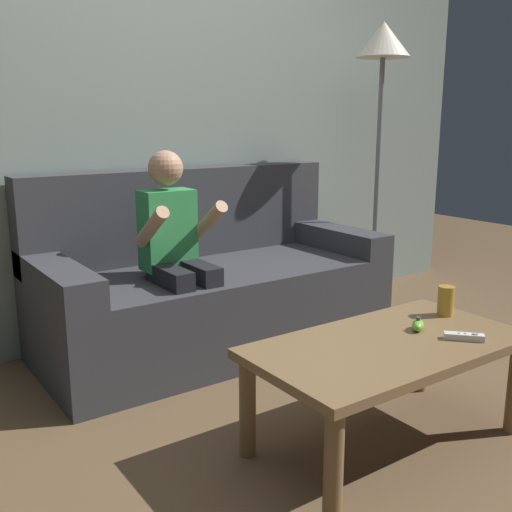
% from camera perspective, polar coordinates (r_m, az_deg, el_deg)
% --- Properties ---
extents(ground_plane, '(9.67, 9.67, 0.00)m').
position_cam_1_polar(ground_plane, '(2.35, 7.34, -17.32)').
color(ground_plane, brown).
extents(wall_back, '(4.84, 0.05, 2.50)m').
position_cam_1_polar(wall_back, '(3.33, -10.57, 13.88)').
color(wall_back, gray).
rests_on(wall_back, ground).
extents(couch, '(1.81, 0.80, 0.92)m').
position_cam_1_polar(couch, '(3.18, -4.43, -3.02)').
color(couch, '#38383D').
rests_on(couch, ground).
extents(person_seated_on_couch, '(0.35, 0.43, 1.04)m').
position_cam_1_polar(person_seated_on_couch, '(2.81, -7.53, 0.74)').
color(person_seated_on_couch, black).
rests_on(person_seated_on_couch, ground).
extents(coffee_table, '(1.03, 0.55, 0.40)m').
position_cam_1_polar(coffee_table, '(2.24, 12.52, -9.39)').
color(coffee_table, brown).
rests_on(coffee_table, ground).
extents(game_remote_white_near_edge, '(0.12, 0.13, 0.03)m').
position_cam_1_polar(game_remote_white_near_edge, '(2.31, 19.26, -7.28)').
color(game_remote_white_near_edge, white).
rests_on(game_remote_white_near_edge, coffee_table).
extents(nunchuk_lime, '(0.10, 0.09, 0.05)m').
position_cam_1_polar(nunchuk_lime, '(2.35, 15.20, -6.38)').
color(nunchuk_lime, '#72C638').
rests_on(nunchuk_lime, coffee_table).
extents(soda_can, '(0.07, 0.07, 0.12)m').
position_cam_1_polar(soda_can, '(2.55, 17.68, -4.10)').
color(soda_can, '#B78C2D').
rests_on(soda_can, coffee_table).
extents(floor_lamp, '(0.32, 0.32, 1.74)m').
position_cam_1_polar(floor_lamp, '(3.76, 11.98, 17.57)').
color(floor_lamp, black).
rests_on(floor_lamp, ground).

